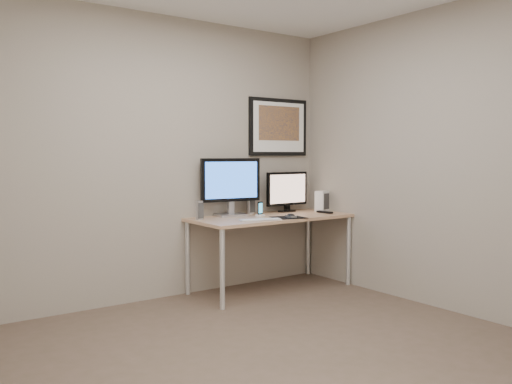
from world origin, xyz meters
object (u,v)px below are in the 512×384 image
at_px(speaker_right, 251,204).
at_px(framed_art, 278,127).
at_px(monitor_tv, 287,191).
at_px(fan_unit, 322,201).
at_px(keyboard, 260,220).
at_px(phone_dock, 260,209).
at_px(desk, 271,223).
at_px(speaker_left, 199,210).
at_px(monitor_large, 231,184).

bearing_deg(speaker_right, framed_art, 10.54).
distance_m(monitor_tv, fan_unit, 0.40).
height_order(speaker_right, keyboard, speaker_right).
relative_size(speaker_right, phone_dock, 1.35).
bearing_deg(desk, speaker_right, 98.88).
bearing_deg(monitor_tv, phone_dock, -164.18).
xyz_separation_m(framed_art, monitor_tv, (0.02, -0.12, -0.67)).
xyz_separation_m(monitor_tv, fan_unit, (0.35, -0.16, -0.12)).
xyz_separation_m(speaker_left, speaker_right, (0.67, 0.13, 0.01)).
xyz_separation_m(phone_dock, keyboard, (-0.20, -0.29, -0.06)).
relative_size(desk, speaker_right, 8.31).
bearing_deg(desk, speaker_left, 168.18).
height_order(framed_art, keyboard, framed_art).
relative_size(framed_art, monitor_tv, 1.40).
bearing_deg(framed_art, speaker_left, -170.38).
bearing_deg(monitor_tv, speaker_right, 167.57).
xyz_separation_m(monitor_large, keyboard, (0.03, -0.45, -0.31)).
height_order(monitor_large, phone_dock, monitor_large).
relative_size(phone_dock, keyboard, 0.37).
relative_size(monitor_large, monitor_tv, 1.16).
xyz_separation_m(desk, monitor_tv, (0.37, 0.21, 0.29)).
bearing_deg(fan_unit, desk, 165.08).
xyz_separation_m(speaker_left, keyboard, (0.42, -0.38, -0.08)).
bearing_deg(fan_unit, monitor_large, 151.80).
relative_size(desk, monitor_tv, 2.99).
bearing_deg(speaker_right, phone_dock, -97.40).
bearing_deg(monitor_tv, monitor_large, 176.65).
height_order(speaker_right, fan_unit, fan_unit).
relative_size(monitor_large, phone_dock, 4.36).
distance_m(desk, phone_dock, 0.17).
bearing_deg(phone_dock, monitor_tv, 5.56).
distance_m(framed_art, monitor_tv, 0.68).
distance_m(desk, framed_art, 1.07).
bearing_deg(speaker_left, monitor_tv, 8.49).
bearing_deg(keyboard, fan_unit, 31.55).
distance_m(monitor_large, keyboard, 0.55).
height_order(desk, keyboard, keyboard).
height_order(desk, speaker_left, speaker_left).
height_order(framed_art, speaker_left, framed_art).
xyz_separation_m(speaker_left, fan_unit, (1.44, -0.10, 0.02)).
bearing_deg(phone_dock, framed_art, 19.08).
height_order(monitor_tv, speaker_left, monitor_tv).
relative_size(speaker_right, fan_unit, 0.90).
height_order(phone_dock, keyboard, phone_dock).
bearing_deg(speaker_right, monitor_large, -163.40).
bearing_deg(speaker_left, keyboard, -36.45).
xyz_separation_m(desk, speaker_right, (-0.04, 0.29, 0.16)).
relative_size(desk, speaker_left, 9.14).
height_order(monitor_large, keyboard, monitor_large).
height_order(monitor_large, monitor_tv, monitor_large).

